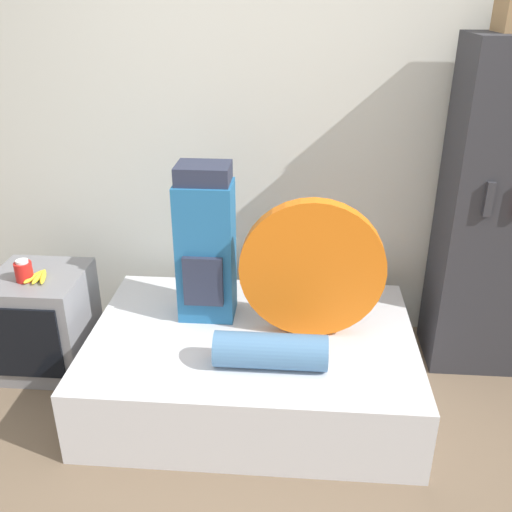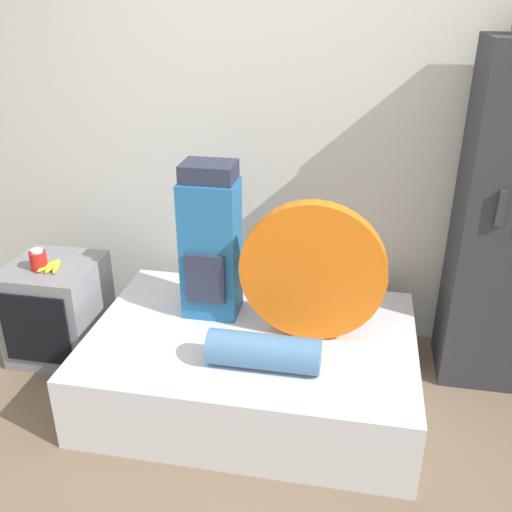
{
  "view_description": "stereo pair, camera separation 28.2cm",
  "coord_description": "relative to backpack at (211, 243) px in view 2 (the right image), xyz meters",
  "views": [
    {
      "loc": [
        0.19,
        -1.72,
        2.06
      ],
      "look_at": [
        -0.01,
        0.83,
        0.85
      ],
      "focal_mm": 40.0,
      "sensor_mm": 36.0,
      "label": 1
    },
    {
      "loc": [
        0.47,
        -1.68,
        2.06
      ],
      "look_at": [
        -0.01,
        0.83,
        0.85
      ],
      "focal_mm": 40.0,
      "sensor_mm": 36.0,
      "label": 2
    }
  ],
  "objects": [
    {
      "name": "wall_back",
      "position": [
        0.29,
        0.62,
        0.48
      ],
      "size": [
        8.0,
        0.05,
        2.6
      ],
      "color": "silver",
      "rests_on": "ground_plane"
    },
    {
      "name": "bed",
      "position": [
        0.26,
        -0.18,
        -0.62
      ],
      "size": [
        1.71,
        1.19,
        0.4
      ],
      "color": "silver",
      "rests_on": "ground_plane"
    },
    {
      "name": "backpack",
      "position": [
        0.0,
        0.0,
        0.0
      ],
      "size": [
        0.3,
        0.26,
        0.86
      ],
      "color": "#23669E",
      "rests_on": "bed"
    },
    {
      "name": "tent_bag",
      "position": [
        0.56,
        -0.14,
        -0.05
      ],
      "size": [
        0.74,
        0.08,
        0.74
      ],
      "color": "orange",
      "rests_on": "bed"
    },
    {
      "name": "sleeping_roll",
      "position": [
        0.37,
        -0.46,
        -0.33
      ],
      "size": [
        0.54,
        0.17,
        0.17
      ],
      "color": "teal",
      "rests_on": "bed"
    },
    {
      "name": "television",
      "position": [
        -0.97,
        0.01,
        -0.52
      ],
      "size": [
        0.51,
        0.52,
        0.6
      ],
      "color": "gray",
      "rests_on": "ground_plane"
    },
    {
      "name": "canister",
      "position": [
        -1.0,
        -0.06,
        -0.16
      ],
      "size": [
        0.09,
        0.09,
        0.12
      ],
      "color": "red",
      "rests_on": "television"
    },
    {
      "name": "banana_bunch",
      "position": [
        -0.93,
        -0.04,
        -0.21
      ],
      "size": [
        0.13,
        0.17,
        0.03
      ],
      "color": "yellow",
      "rests_on": "television"
    }
  ]
}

